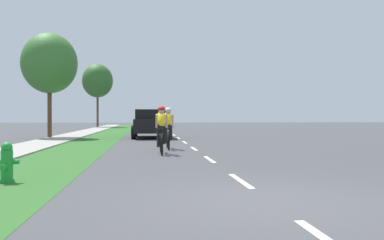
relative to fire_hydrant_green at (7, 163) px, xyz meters
name	(u,v)px	position (x,y,z in m)	size (l,w,h in m)	color
ground_plane	(176,136)	(4.42, 17.76, -0.37)	(120.00, 120.00, 0.00)	#424244
grass_verge	(104,137)	(0.00, 17.76, -0.37)	(2.38, 70.00, 0.01)	#2D6026
sidewalk_concrete	(68,137)	(-2.15, 17.76, -0.37)	(1.92, 70.00, 0.10)	#9E998E
lane_markings_center	(172,134)	(4.42, 21.76, -0.37)	(0.12, 53.80, 0.01)	white
fire_hydrant_green	(7,163)	(0.00, 0.00, 0.00)	(0.44, 0.38, 0.76)	#1E8C33
cyclist_lead	(161,130)	(3.09, 5.63, 0.44)	(0.42, 1.72, 1.58)	black
cyclist_trailing	(168,128)	(3.41, 7.70, 0.44)	(0.42, 1.72, 1.58)	black
pickup_black	(151,124)	(2.87, 16.20, 0.46)	(2.22, 5.10, 1.64)	black
sedan_white	(151,122)	(2.98, 27.20, 0.40)	(1.98, 4.30, 1.52)	silver
suv_blue	(152,119)	(3.19, 38.06, 0.58)	(2.15, 4.70, 1.79)	#23389E
street_tree_near	(49,63)	(-2.96, 16.47, 3.92)	(3.15, 3.15, 6.04)	brown
street_tree_far	(98,81)	(-3.12, 41.01, 5.02)	(3.54, 3.54, 7.35)	brown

